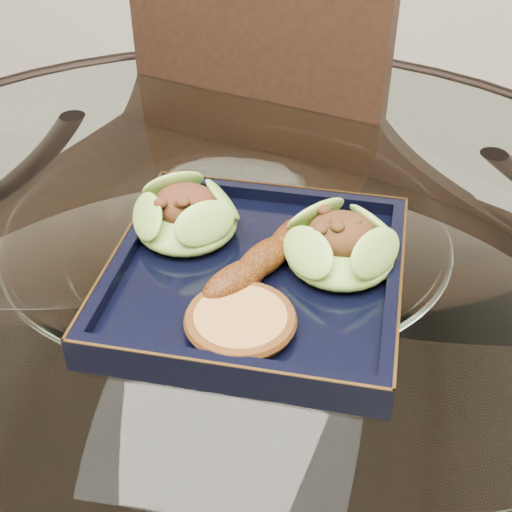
# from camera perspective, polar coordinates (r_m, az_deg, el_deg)

# --- Properties ---
(dining_table) EXTENTS (1.13, 1.13, 0.77)m
(dining_table) POSITION_cam_1_polar(r_m,az_deg,el_deg) (0.83, -1.99, -9.38)
(dining_table) COLOR white
(dining_table) RESTS_ON ground
(dining_chair) EXTENTS (0.49, 0.49, 0.93)m
(dining_chair) POSITION_cam_1_polar(r_m,az_deg,el_deg) (1.09, -2.67, -1.03)
(dining_chair) COLOR black
(dining_chair) RESTS_ON ground
(navy_plate) EXTENTS (0.27, 0.27, 0.02)m
(navy_plate) POSITION_cam_1_polar(r_m,az_deg,el_deg) (0.68, 0.00, -2.00)
(navy_plate) COLOR black
(navy_plate) RESTS_ON dining_table
(lettuce_wrap_left) EXTENTS (0.12, 0.12, 0.04)m
(lettuce_wrap_left) POSITION_cam_1_polar(r_m,az_deg,el_deg) (0.71, -5.61, 3.04)
(lettuce_wrap_left) COLOR #578F29
(lettuce_wrap_left) RESTS_ON navy_plate
(lettuce_wrap_right) EXTENTS (0.14, 0.14, 0.04)m
(lettuce_wrap_right) POSITION_cam_1_polar(r_m,az_deg,el_deg) (0.67, 6.78, 0.59)
(lettuce_wrap_right) COLOR #5E962B
(lettuce_wrap_right) RESTS_ON navy_plate
(roasted_plantain) EXTENTS (0.10, 0.15, 0.03)m
(roasted_plantain) POSITION_cam_1_polar(r_m,az_deg,el_deg) (0.67, 0.69, -0.16)
(roasted_plantain) COLOR #652C0A
(roasted_plantain) RESTS_ON navy_plate
(crumb_patty) EXTENTS (0.09, 0.09, 0.02)m
(crumb_patty) POSITION_cam_1_polar(r_m,az_deg,el_deg) (0.61, -1.25, -5.29)
(crumb_patty) COLOR #A67837
(crumb_patty) RESTS_ON navy_plate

